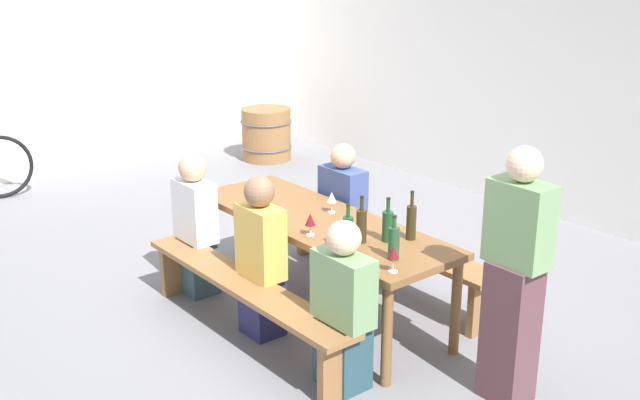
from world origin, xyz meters
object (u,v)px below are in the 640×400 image
at_px(wine_bottle_0, 394,243).
at_px(wine_glass_3, 310,220).
at_px(wine_barrel, 266,134).
at_px(wine_glass_0, 332,198).
at_px(seated_guest_near_2, 343,310).
at_px(seated_guest_near_0, 196,227).
at_px(wine_bottle_1, 361,225).
at_px(wine_bottle_2, 348,234).
at_px(wine_bottle_3, 388,225).
at_px(seated_guest_near_1, 261,260).
at_px(wine_glass_1, 394,253).
at_px(seated_guest_far_0, 342,216).
at_px(tasting_table, 320,229).
at_px(standing_host, 514,281).
at_px(wine_bottle_4, 411,221).
at_px(bench_far, 386,247).
at_px(bench_near, 244,293).
at_px(wine_glass_2, 361,216).

xyz_separation_m(wine_bottle_0, wine_glass_3, (-0.67, -0.15, -0.00)).
bearing_deg(wine_bottle_0, wine_barrel, 153.72).
xyz_separation_m(wine_glass_0, seated_guest_near_2, (0.95, -0.70, -0.34)).
relative_size(seated_guest_near_0, wine_barrel, 1.73).
bearing_deg(wine_glass_3, wine_bottle_1, 30.60).
bearing_deg(wine_barrel, seated_guest_near_0, -43.20).
relative_size(wine_bottle_2, wine_barrel, 0.50).
bearing_deg(wine_bottle_3, seated_guest_near_1, -135.43).
relative_size(wine_bottle_3, seated_guest_near_1, 0.26).
distance_m(wine_bottle_3, wine_glass_1, 0.52).
bearing_deg(wine_barrel, wine_bottle_2, -29.18).
bearing_deg(seated_guest_near_1, wine_bottle_3, -45.43).
distance_m(wine_glass_1, seated_guest_far_0, 1.62).
distance_m(wine_bottle_1, wine_barrel, 4.93).
xyz_separation_m(tasting_table, wine_glass_1, (1.02, -0.25, 0.20)).
bearing_deg(standing_host, wine_glass_1, 34.15).
height_order(wine_glass_0, wine_barrel, wine_glass_0).
relative_size(seated_guest_far_0, wine_barrel, 1.76).
relative_size(wine_glass_1, wine_glass_3, 1.09).
distance_m(tasting_table, wine_bottle_4, 0.76).
distance_m(bench_far, wine_bottle_0, 1.28).
relative_size(wine_bottle_2, seated_guest_near_0, 0.29).
relative_size(seated_guest_near_2, standing_host, 0.69).
bearing_deg(seated_guest_far_0, wine_bottle_3, 65.57).
distance_m(bench_far, wine_barrel, 4.11).
distance_m(wine_bottle_4, wine_glass_3, 0.69).
bearing_deg(seated_guest_far_0, seated_guest_near_1, 18.67).
bearing_deg(bench_near, wine_glass_1, 23.07).
xyz_separation_m(tasting_table, wine_glass_0, (-0.07, 0.17, 0.19)).
xyz_separation_m(wine_bottle_2, seated_guest_near_0, (-1.50, -0.27, -0.33)).
relative_size(wine_glass_2, seated_guest_near_1, 0.15).
bearing_deg(wine_glass_0, wine_bottle_4, 5.13).
xyz_separation_m(seated_guest_near_0, standing_host, (2.52, 0.69, 0.23)).
distance_m(wine_glass_1, seated_guest_near_2, 0.47).
xyz_separation_m(wine_bottle_2, seated_guest_near_1, (-0.61, -0.27, -0.31)).
height_order(wine_glass_1, seated_guest_near_0, seated_guest_near_0).
height_order(bench_far, wine_bottle_2, wine_bottle_2).
relative_size(tasting_table, seated_guest_near_0, 1.98).
bearing_deg(wine_glass_3, bench_far, 102.31).
distance_m(wine_glass_1, seated_guest_near_0, 1.96).
height_order(bench_near, wine_bottle_0, wine_bottle_0).
relative_size(tasting_table, bench_far, 1.05).
bearing_deg(wine_barrel, wine_glass_3, -31.51).
distance_m(seated_guest_near_2, seated_guest_far_0, 1.63).
height_order(seated_guest_near_2, seated_guest_far_0, seated_guest_far_0).
bearing_deg(wine_bottle_1, wine_glass_1, -20.20).
bearing_deg(wine_barrel, seated_guest_near_2, -30.29).
distance_m(bench_near, wine_glass_0, 0.99).
distance_m(wine_bottle_4, standing_host, 0.93).
bearing_deg(seated_guest_far_0, standing_host, 79.43).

